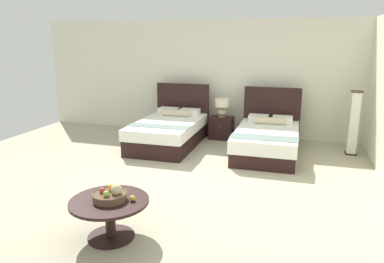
{
  "coord_description": "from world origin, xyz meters",
  "views": [
    {
      "loc": [
        1.71,
        -5.33,
        2.27
      ],
      "look_at": [
        -0.1,
        0.57,
        0.72
      ],
      "focal_mm": 34.33,
      "sensor_mm": 36.0,
      "label": 1
    }
  ],
  "objects_px": {
    "bed_near_window": "(169,131)",
    "bed_near_corner": "(267,139)",
    "coffee_table": "(110,210)",
    "floor_lamp_corner": "(354,123)",
    "loose_apple": "(132,198)",
    "nightstand": "(221,128)",
    "table_lamp": "(222,106)",
    "fruit_bowl": "(110,195)"
  },
  "relations": [
    {
      "from": "coffee_table",
      "to": "fruit_bowl",
      "type": "xyz_separation_m",
      "value": [
        0.02,
        0.0,
        0.19
      ]
    },
    {
      "from": "bed_near_window",
      "to": "table_lamp",
      "type": "bearing_deg",
      "value": 42.03
    },
    {
      "from": "nightstand",
      "to": "fruit_bowl",
      "type": "bearing_deg",
      "value": -92.98
    },
    {
      "from": "nightstand",
      "to": "floor_lamp_corner",
      "type": "xyz_separation_m",
      "value": [
        2.78,
        -0.41,
        0.38
      ]
    },
    {
      "from": "nightstand",
      "to": "loose_apple",
      "type": "bearing_deg",
      "value": -89.93
    },
    {
      "from": "nightstand",
      "to": "floor_lamp_corner",
      "type": "relative_size",
      "value": 0.41
    },
    {
      "from": "table_lamp",
      "to": "nightstand",
      "type": "bearing_deg",
      "value": -90.0
    },
    {
      "from": "fruit_bowl",
      "to": "coffee_table",
      "type": "bearing_deg",
      "value": -167.5
    },
    {
      "from": "bed_near_corner",
      "to": "table_lamp",
      "type": "height_order",
      "value": "bed_near_corner"
    },
    {
      "from": "bed_near_window",
      "to": "floor_lamp_corner",
      "type": "distance_m",
      "value": 3.8
    },
    {
      "from": "bed_near_window",
      "to": "table_lamp",
      "type": "xyz_separation_m",
      "value": [
        0.98,
        0.88,
        0.47
      ]
    },
    {
      "from": "fruit_bowl",
      "to": "floor_lamp_corner",
      "type": "relative_size",
      "value": 0.31
    },
    {
      "from": "loose_apple",
      "to": "fruit_bowl",
      "type": "bearing_deg",
      "value": -168.88
    },
    {
      "from": "loose_apple",
      "to": "coffee_table",
      "type": "bearing_deg",
      "value": -168.79
    },
    {
      "from": "bed_near_corner",
      "to": "loose_apple",
      "type": "xyz_separation_m",
      "value": [
        -1.13,
        -3.83,
        0.21
      ]
    },
    {
      "from": "table_lamp",
      "to": "bed_near_window",
      "type": "bearing_deg",
      "value": -137.97
    },
    {
      "from": "bed_near_corner",
      "to": "nightstand",
      "type": "bearing_deg",
      "value": 142.92
    },
    {
      "from": "table_lamp",
      "to": "floor_lamp_corner",
      "type": "xyz_separation_m",
      "value": [
        2.78,
        -0.43,
        -0.14
      ]
    },
    {
      "from": "floor_lamp_corner",
      "to": "table_lamp",
      "type": "bearing_deg",
      "value": 171.27
    },
    {
      "from": "bed_near_corner",
      "to": "table_lamp",
      "type": "relative_size",
      "value": 4.98
    },
    {
      "from": "nightstand",
      "to": "table_lamp",
      "type": "relative_size",
      "value": 1.23
    },
    {
      "from": "loose_apple",
      "to": "floor_lamp_corner",
      "type": "bearing_deg",
      "value": 57.02
    },
    {
      "from": "bed_near_window",
      "to": "bed_near_corner",
      "type": "xyz_separation_m",
      "value": [
        2.12,
        0.0,
        -0.02
      ]
    },
    {
      "from": "bed_near_corner",
      "to": "fruit_bowl",
      "type": "bearing_deg",
      "value": -109.67
    },
    {
      "from": "bed_near_corner",
      "to": "table_lamp",
      "type": "xyz_separation_m",
      "value": [
        -1.14,
        0.88,
        0.49
      ]
    },
    {
      "from": "bed_near_window",
      "to": "loose_apple",
      "type": "height_order",
      "value": "bed_near_window"
    },
    {
      "from": "bed_near_window",
      "to": "nightstand",
      "type": "height_order",
      "value": "bed_near_window"
    },
    {
      "from": "bed_near_window",
      "to": "bed_near_corner",
      "type": "relative_size",
      "value": 1.02
    },
    {
      "from": "bed_near_window",
      "to": "bed_near_corner",
      "type": "distance_m",
      "value": 2.12
    },
    {
      "from": "nightstand",
      "to": "loose_apple",
      "type": "xyz_separation_m",
      "value": [
        0.01,
        -4.69,
        0.25
      ]
    },
    {
      "from": "bed_near_corner",
      "to": "floor_lamp_corner",
      "type": "height_order",
      "value": "floor_lamp_corner"
    },
    {
      "from": "coffee_table",
      "to": "floor_lamp_corner",
      "type": "distance_m",
      "value": 5.3
    },
    {
      "from": "loose_apple",
      "to": "floor_lamp_corner",
      "type": "xyz_separation_m",
      "value": [
        2.78,
        4.28,
        0.13
      ]
    },
    {
      "from": "loose_apple",
      "to": "nightstand",
      "type": "bearing_deg",
      "value": 90.07
    },
    {
      "from": "floor_lamp_corner",
      "to": "fruit_bowl",
      "type": "bearing_deg",
      "value": -124.99
    },
    {
      "from": "nightstand",
      "to": "bed_near_window",
      "type": "bearing_deg",
      "value": -138.62
    },
    {
      "from": "bed_near_corner",
      "to": "loose_apple",
      "type": "relative_size",
      "value": 31.24
    },
    {
      "from": "coffee_table",
      "to": "loose_apple",
      "type": "bearing_deg",
      "value": 11.21
    },
    {
      "from": "fruit_bowl",
      "to": "floor_lamp_corner",
      "type": "xyz_separation_m",
      "value": [
        3.03,
        4.33,
        0.1
      ]
    },
    {
      "from": "bed_near_window",
      "to": "nightstand",
      "type": "distance_m",
      "value": 1.31
    },
    {
      "from": "coffee_table",
      "to": "floor_lamp_corner",
      "type": "xyz_separation_m",
      "value": [
        3.05,
        4.33,
        0.29
      ]
    },
    {
      "from": "bed_near_window",
      "to": "nightstand",
      "type": "bearing_deg",
      "value": 41.38
    }
  ]
}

